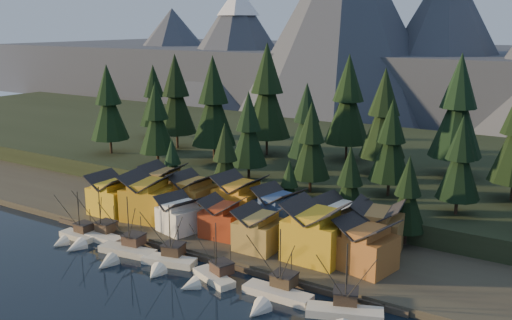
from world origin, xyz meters
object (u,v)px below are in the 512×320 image
Objects in this scene: boat_0 at (74,230)px; boat_4 at (209,270)px; boat_5 at (273,287)px; house_front_0 at (113,193)px; boat_6 at (345,307)px; boat_2 at (123,245)px; boat_1 at (93,231)px; boat_3 at (166,254)px; house_back_1 at (193,194)px; house_back_0 at (164,184)px; house_front_1 at (148,195)px.

boat_4 is at bearing 0.15° from boat_0.
boat_0 is 48.22m from boat_5.
boat_6 is at bearing -11.94° from house_front_0.
boat_1 is at bearing 160.46° from boat_2.
boat_3 is (10.07, 0.95, 0.15)m from boat_2.
house_front_0 is 18.35m from house_back_1.
boat_1 reaches higher than boat_4.
boat_0 is 1.15× the size of house_back_0.
house_front_0 is at bearing 118.20° from boat_1.
boat_6 is (45.75, 0.37, 0.04)m from boat_2.
boat_6 reaches higher than boat_2.
boat_6 is at bearing 0.83° from boat_5.
house_back_0 is at bearing 162.74° from boat_4.
house_front_0 is 0.80× the size of house_front_1.
boat_1 is 14.12m from house_front_0.
house_front_1 reaches higher than house_back_1.
boat_5 is 1.39× the size of house_back_1.
boat_3 is at bearing -25.50° from house_front_0.
house_back_0 is at bearing 102.05° from house_front_1.
boat_0 is 26.53m from house_back_1.
boat_4 is at bearing 160.40° from boat_6.
boat_2 is 20.65m from boat_4.
house_front_0 is 0.94× the size of house_back_0.
boat_5 is at bearing -30.47° from house_back_1.
house_back_0 is (-11.98, 25.58, 4.25)m from boat_2.
house_back_0 is at bearing 118.51° from boat_3.
house_front_1 is 1.18× the size of house_back_0.
boat_5 is (44.05, -2.15, 0.08)m from boat_1.
boat_3 is 1.10× the size of house_front_1.
boat_2 is 1.13× the size of boat_4.
boat_5 reaches higher than boat_4.
house_front_1 is at bearing 126.93° from boat_3.
boat_3 is 10.63m from boat_4.
boat_0 is 35.41m from boat_4.
boat_4 is at bearing -19.21° from boat_3.
house_back_1 reaches higher than boat_4.
house_back_1 is at bearing 154.01° from boat_4.
house_back_1 is at bearing 64.95° from boat_1.
boat_2 reaches higher than house_back_0.
house_front_1 reaches higher than boat_1.
house_back_0 is (-57.73, 25.21, 4.21)m from boat_6.
house_front_1 is at bearing 158.97° from boat_5.
boat_2 is 1.40× the size of house_back_1.
boat_2 is 33.47m from boat_5.
boat_3 reaches higher than boat_0.
house_back_1 reaches higher than boat_0.
house_front_0 is 9.44m from house_front_1.
boat_2 is 1.36× the size of house_back_0.
boat_0 is 0.87× the size of boat_6.
boat_1 is 0.98× the size of boat_2.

